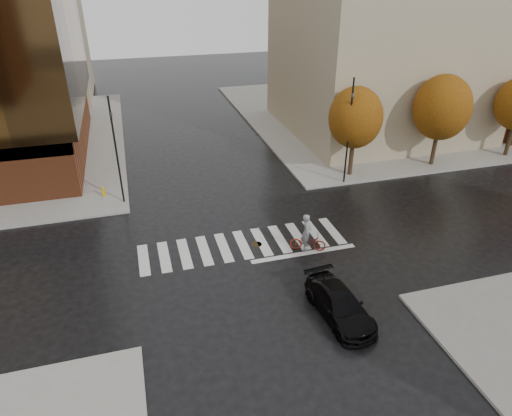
{
  "coord_description": "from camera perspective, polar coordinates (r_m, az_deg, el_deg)",
  "views": [
    {
      "loc": [
        -5.23,
        -20.55,
        14.12
      ],
      "look_at": [
        0.9,
        0.92,
        2.0
      ],
      "focal_mm": 32.0,
      "sensor_mm": 36.0,
      "label": 1
    }
  ],
  "objects": [
    {
      "name": "manhole",
      "position": [
        25.88,
        0.08,
        -4.55
      ],
      "size": [
        0.76,
        0.76,
        0.01
      ],
      "primitive_type": "cylinder",
      "rotation": [
        0.0,
        0.0,
        -0.34
      ],
      "color": "#3D2C16",
      "rests_on": "ground"
    },
    {
      "name": "building_ne_tan",
      "position": [
        43.92,
        15.67,
        21.04
      ],
      "size": [
        16.0,
        16.0,
        18.0
      ],
      "primitive_type": "cube",
      "color": "tan",
      "rests_on": "sidewalk_ne"
    },
    {
      "name": "fire_hydrant",
      "position": [
        32.3,
        -18.57,
        2.04
      ],
      "size": [
        0.25,
        0.25,
        0.7
      ],
      "color": "#C59C0B",
      "rests_on": "sidewalk_nw"
    },
    {
      "name": "crosswalk",
      "position": [
        25.88,
        -1.66,
        -4.58
      ],
      "size": [
        12.0,
        3.0,
        0.01
      ],
      "primitive_type": "cube",
      "color": "silver",
      "rests_on": "ground"
    },
    {
      "name": "traffic_light_ne",
      "position": [
        31.91,
        11.6,
        10.14
      ],
      "size": [
        0.19,
        0.22,
        7.4
      ],
      "rotation": [
        0.0,
        0.0,
        3.38
      ],
      "color": "black",
      "rests_on": "sidewalk_ne"
    },
    {
      "name": "tree_ne_a",
      "position": [
        33.26,
        12.33,
        10.96
      ],
      "size": [
        3.8,
        3.8,
        6.5
      ],
      "color": "black",
      "rests_on": "sidewalk_ne"
    },
    {
      "name": "building_nw_far",
      "position": [
        58.68,
        -28.61,
        21.5
      ],
      "size": [
        14.0,
        12.0,
        20.0
      ],
      "primitive_type": "cube",
      "color": "tan",
      "rests_on": "sidewalk_nw"
    },
    {
      "name": "cyclist",
      "position": [
        25.16,
        6.43,
        -3.77
      ],
      "size": [
        2.08,
        1.42,
        2.24
      ],
      "rotation": [
        0.0,
        0.0,
        1.16
      ],
      "color": "maroon",
      "rests_on": "ground"
    },
    {
      "name": "sidewalk_ne",
      "position": [
        51.1,
        16.02,
        11.46
      ],
      "size": [
        30.0,
        30.0,
        0.15
      ],
      "primitive_type": "cube",
      "color": "gray",
      "rests_on": "ground"
    },
    {
      "name": "traffic_light_nw",
      "position": [
        29.77,
        -17.18,
        7.56
      ],
      "size": [
        0.22,
        0.2,
        7.01
      ],
      "rotation": [
        0.0,
        0.0,
        -1.19
      ],
      "color": "black",
      "rests_on": "sidewalk_nw"
    },
    {
      "name": "sedan",
      "position": [
        21.11,
        10.4,
        -11.78
      ],
      "size": [
        2.17,
        4.54,
        1.28
      ],
      "primitive_type": "imported",
      "rotation": [
        0.0,
        0.0,
        0.09
      ],
      "color": "black",
      "rests_on": "ground"
    },
    {
      "name": "ground",
      "position": [
        25.48,
        -1.38,
        -5.18
      ],
      "size": [
        120.0,
        120.0,
        0.0
      ],
      "primitive_type": "plane",
      "color": "black",
      "rests_on": "ground"
    },
    {
      "name": "tree_ne_b",
      "position": [
        36.95,
        22.24,
        11.52
      ],
      "size": [
        4.2,
        4.2,
        6.89
      ],
      "color": "black",
      "rests_on": "sidewalk_ne"
    }
  ]
}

